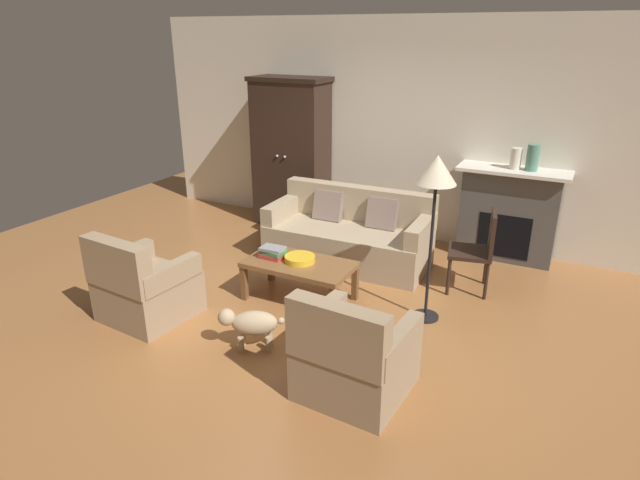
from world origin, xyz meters
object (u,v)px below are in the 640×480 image
(floor_lamp, at_px, (436,180))
(dog, at_px, (251,323))
(mantel_vase_cream, at_px, (516,158))
(couch, at_px, (350,236))
(armchair_near_right, at_px, (353,358))
(coffee_table, at_px, (299,267))
(book_stack, at_px, (273,252))
(fireplace, at_px, (508,214))
(armoire, at_px, (291,153))
(side_chair_wooden, at_px, (479,246))
(armchair_near_left, at_px, (144,288))
(fruit_bowl, at_px, (300,259))
(mantel_vase_jade, at_px, (533,158))

(floor_lamp, xyz_separation_m, dog, (-1.20, -1.22, -1.14))
(mantel_vase_cream, bearing_deg, couch, -150.36)
(armchair_near_right, bearing_deg, coffee_table, 133.76)
(mantel_vase_cream, bearing_deg, book_stack, -133.35)
(fireplace, relative_size, floor_lamp, 0.78)
(fireplace, bearing_deg, armoire, -178.49)
(coffee_table, xyz_separation_m, dog, (0.07, -0.99, -0.12))
(armchair_near_right, xyz_separation_m, side_chair_wooden, (0.46, 2.21, 0.20))
(mantel_vase_cream, xyz_separation_m, side_chair_wooden, (-0.12, -1.04, -0.73))
(dog, bearing_deg, floor_lamp, 45.45)
(armoire, height_order, couch, armoire)
(couch, xyz_separation_m, armchair_near_left, (-1.19, -2.15, -0.00))
(fireplace, relative_size, armchair_near_left, 1.43)
(fireplace, bearing_deg, dog, -117.62)
(book_stack, xyz_separation_m, mantel_vase_cream, (1.99, 2.11, 0.76))
(fireplace, relative_size, mantel_vase_cream, 5.17)
(armoire, height_order, side_chair_wooden, armoire)
(side_chair_wooden, xyz_separation_m, dog, (-1.50, -2.04, -0.27))
(floor_lamp, height_order, dog, floor_lamp)
(fruit_bowl, height_order, mantel_vase_jade, mantel_vase_jade)
(fruit_bowl, xyz_separation_m, armchair_near_left, (-1.14, -1.02, -0.14))
(fruit_bowl, xyz_separation_m, armchair_near_right, (1.12, -1.18, -0.14))
(coffee_table, bearing_deg, fruit_bowl, 98.77)
(coffee_table, relative_size, armchair_near_right, 1.25)
(book_stack, bearing_deg, fruit_bowl, 8.02)
(armoire, height_order, dog, armoire)
(armoire, height_order, floor_lamp, armoire)
(side_chair_wooden, height_order, dog, side_chair_wooden)
(fireplace, bearing_deg, floor_lamp, -102.62)
(coffee_table, distance_m, floor_lamp, 1.65)
(coffee_table, xyz_separation_m, mantel_vase_cream, (1.69, 2.09, 0.88))
(fruit_bowl, distance_m, book_stack, 0.30)
(armchair_near_left, xyz_separation_m, floor_lamp, (2.42, 1.23, 1.07))
(book_stack, height_order, dog, book_stack)
(armoire, relative_size, couch, 1.06)
(armchair_near_right, xyz_separation_m, floor_lamp, (0.16, 1.39, 1.07))
(fireplace, bearing_deg, side_chair_wooden, -96.47)
(armoire, bearing_deg, couch, -34.07)
(coffee_table, xyz_separation_m, floor_lamp, (1.27, 0.23, 1.02))
(side_chair_wooden, bearing_deg, fireplace, 83.53)
(mantel_vase_cream, xyz_separation_m, floor_lamp, (-0.42, -1.86, 0.14))
(fireplace, height_order, coffee_table, fireplace)
(armchair_near_left, height_order, floor_lamp, floor_lamp)
(armoire, bearing_deg, mantel_vase_jade, 1.10)
(fruit_bowl, distance_m, dog, 1.04)
(book_stack, relative_size, armchair_near_right, 0.29)
(fireplace, bearing_deg, armchair_near_left, -132.37)
(armoire, xyz_separation_m, couch, (1.30, -0.88, -0.71))
(couch, bearing_deg, armchair_near_right, -65.17)
(armchair_near_right, height_order, side_chair_wooden, side_chair_wooden)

